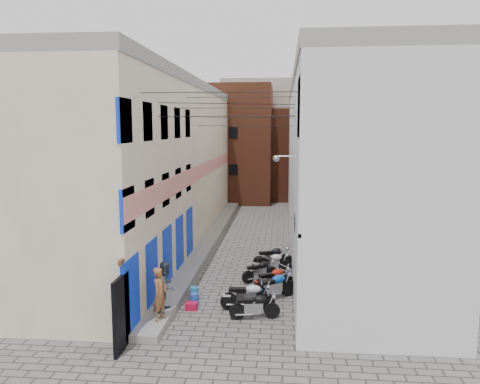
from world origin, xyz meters
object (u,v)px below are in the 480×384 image
(motorcycle_c, at_px, (274,285))
(motorcycle_g, at_px, (273,256))
(motorcycle_a, at_px, (255,305))
(water_jug_near, at_px, (194,299))
(motorcycle_b, at_px, (248,295))
(red_crate, at_px, (191,306))
(water_jug_far, at_px, (194,294))
(motorcycle_e, at_px, (260,270))
(person_b, at_px, (166,286))
(person_a, at_px, (160,294))
(motorcycle_f, at_px, (272,262))
(motorcycle_d, at_px, (274,278))

(motorcycle_c, distance_m, motorcycle_g, 4.05)
(motorcycle_a, distance_m, water_jug_near, 2.48)
(motorcycle_b, relative_size, red_crate, 4.70)
(motorcycle_b, relative_size, water_jug_far, 3.92)
(water_jug_far, bearing_deg, motorcycle_c, 6.46)
(motorcycle_c, height_order, motorcycle_e, motorcycle_c)
(person_b, relative_size, red_crate, 4.08)
(motorcycle_e, xyz_separation_m, water_jug_near, (-2.22, -2.94, -0.27))
(motorcycle_a, bearing_deg, motorcycle_e, 170.29)
(motorcycle_b, height_order, water_jug_near, motorcycle_b)
(motorcycle_b, xyz_separation_m, motorcycle_g, (0.77, 5.13, -0.01))
(person_a, bearing_deg, motorcycle_g, -14.13)
(red_crate, bearing_deg, motorcycle_f, 58.32)
(water_jug_near, height_order, water_jug_far, water_jug_far)
(motorcycle_e, height_order, red_crate, motorcycle_e)
(motorcycle_f, bearing_deg, motorcycle_a, -20.77)
(motorcycle_e, xyz_separation_m, person_a, (-2.97, -4.84, 0.62))
(person_a, bearing_deg, motorcycle_e, -18.66)
(motorcycle_b, height_order, motorcycle_g, motorcycle_b)
(motorcycle_c, distance_m, motorcycle_f, 3.15)
(motorcycle_g, distance_m, red_crate, 6.00)
(motorcycle_c, distance_m, person_b, 4.16)
(motorcycle_e, height_order, person_a, person_a)
(motorcycle_a, xyz_separation_m, motorcycle_b, (-0.30, 0.77, 0.06))
(motorcycle_c, bearing_deg, person_b, -100.58)
(motorcycle_c, bearing_deg, motorcycle_d, 144.07)
(motorcycle_b, distance_m, motorcycle_e, 3.19)
(motorcycle_e, distance_m, water_jug_near, 3.70)
(motorcycle_g, distance_m, water_jug_far, 5.21)
(motorcycle_d, bearing_deg, motorcycle_a, -47.41)
(motorcycle_b, distance_m, motorcycle_d, 2.18)
(red_crate, bearing_deg, motorcycle_d, 37.28)
(motorcycle_g, relative_size, water_jug_near, 4.28)
(person_a, bearing_deg, red_crate, -12.73)
(motorcycle_d, xyz_separation_m, motorcycle_f, (-0.13, 2.24, -0.00))
(motorcycle_b, height_order, person_b, person_b)
(person_b, relative_size, water_jug_near, 3.77)
(person_b, distance_m, water_jug_near, 1.59)
(motorcycle_e, relative_size, person_b, 1.01)
(person_a, height_order, red_crate, person_a)
(person_a, relative_size, water_jug_far, 3.48)
(person_b, bearing_deg, motorcycle_e, -29.06)
(motorcycle_a, height_order, water_jug_near, motorcycle_a)
(motorcycle_d, height_order, motorcycle_e, motorcycle_d)
(motorcycle_e, bearing_deg, person_b, -71.64)
(motorcycle_d, xyz_separation_m, water_jug_near, (-2.82, -1.76, -0.31))
(motorcycle_a, distance_m, water_jug_far, 2.81)
(motorcycle_c, relative_size, water_jug_near, 4.37)
(motorcycle_b, relative_size, person_b, 1.15)
(motorcycle_f, height_order, red_crate, motorcycle_f)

